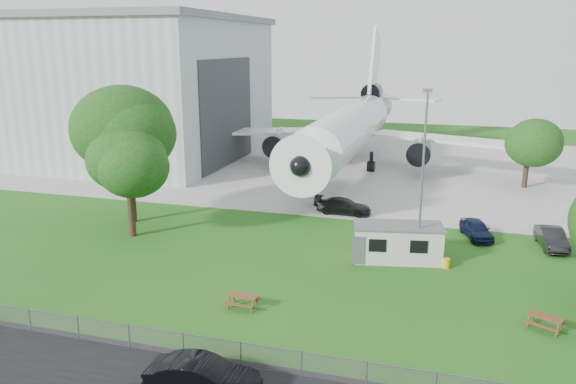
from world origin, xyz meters
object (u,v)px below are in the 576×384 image
(hangar, at_px, (93,86))
(picnic_east, at_px, (544,329))
(picnic_west, at_px, (243,307))
(airliner, at_px, (351,126))
(car_centre_sedan, at_px, (203,378))
(site_cabin, at_px, (398,243))

(hangar, height_order, picnic_east, hangar)
(hangar, distance_m, picnic_west, 54.92)
(hangar, xyz_separation_m, picnic_west, (36.84, -39.62, -9.41))
(airliner, relative_size, car_centre_sedan, 9.52)
(airliner, bearing_deg, site_cabin, -73.36)
(hangar, relative_size, picnic_east, 23.89)
(picnic_west, height_order, picnic_east, same)
(airliner, bearing_deg, hangar, 179.78)
(site_cabin, bearing_deg, picnic_west, -128.02)
(site_cabin, relative_size, picnic_east, 3.86)
(site_cabin, xyz_separation_m, picnic_east, (8.66, -7.94, -1.31))
(airliner, bearing_deg, picnic_west, -88.74)
(picnic_west, height_order, car_centre_sedan, car_centre_sedan)
(site_cabin, height_order, picnic_west, site_cabin)
(hangar, distance_m, airliner, 36.21)
(airliner, xyz_separation_m, picnic_east, (17.44, -37.31, -5.27))
(site_cabin, bearing_deg, airliner, 106.64)
(picnic_west, bearing_deg, hangar, 136.76)
(picnic_west, relative_size, picnic_east, 1.00)
(picnic_east, bearing_deg, picnic_west, -146.27)
(airliner, height_order, site_cabin, airliner)
(hangar, relative_size, picnic_west, 23.89)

